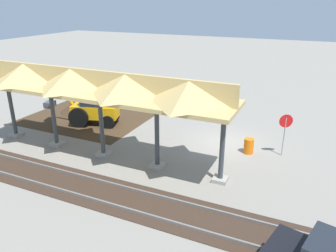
% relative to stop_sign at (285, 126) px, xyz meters
% --- Properties ---
extents(ground_plane, '(120.00, 120.00, 0.00)m').
position_rel_stop_sign_xyz_m(ground_plane, '(3.40, -0.33, -1.78)').
color(ground_plane, gray).
extents(dirt_work_zone, '(8.85, 7.00, 0.01)m').
position_rel_stop_sign_xyz_m(dirt_work_zone, '(14.09, -0.55, -1.77)').
color(dirt_work_zone, '#42301E').
rests_on(dirt_work_zone, ground).
extents(platform_canopy, '(14.90, 3.20, 4.90)m').
position_rel_stop_sign_xyz_m(platform_canopy, '(9.23, 4.26, 2.38)').
color(platform_canopy, '#9E998E').
rests_on(platform_canopy, ground).
extents(rail_tracks, '(60.00, 2.58, 0.15)m').
position_rel_stop_sign_xyz_m(rail_tracks, '(3.40, 7.51, -1.75)').
color(rail_tracks, slate).
rests_on(rail_tracks, ground).
extents(stop_sign, '(0.69, 0.38, 2.46)m').
position_rel_stop_sign_xyz_m(stop_sign, '(0.00, 0.00, 0.00)').
color(stop_sign, gray).
rests_on(stop_sign, ground).
extents(backhoe, '(5.30, 2.67, 2.82)m').
position_rel_stop_sign_xyz_m(backhoe, '(12.80, 0.34, -0.51)').
color(backhoe, orange).
rests_on(backhoe, ground).
extents(dirt_mound, '(5.91, 5.91, 2.22)m').
position_rel_stop_sign_xyz_m(dirt_mound, '(15.52, -1.40, -1.78)').
color(dirt_mound, '#42301E').
rests_on(dirt_mound, ground).
extents(traffic_barrel, '(0.56, 0.56, 0.90)m').
position_rel_stop_sign_xyz_m(traffic_barrel, '(1.79, 0.50, -1.33)').
color(traffic_barrel, orange).
rests_on(traffic_barrel, ground).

